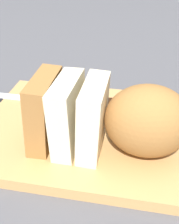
{
  "coord_description": "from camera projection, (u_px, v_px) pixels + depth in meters",
  "views": [
    {
      "loc": [
        -0.07,
        0.4,
        0.31
      ],
      "look_at": [
        0.0,
        0.0,
        0.05
      ],
      "focal_mm": 47.02,
      "sensor_mm": 36.0,
      "label": 1
    }
  ],
  "objects": [
    {
      "name": "cutting_board",
      "position": [
        89.0,
        131.0,
        0.51
      ],
      "size": [
        0.38,
        0.29,
        0.02
      ],
      "primitive_type": "cube",
      "rotation": [
        0.0,
        0.0,
        -0.02
      ],
      "color": "tan",
      "rests_on": "ground_plane"
    },
    {
      "name": "ground_plane",
      "position": [
        89.0,
        135.0,
        0.51
      ],
      "size": [
        3.0,
        3.0,
        0.0
      ],
      "primitive_type": "plane",
      "color": "#4C4C51"
    },
    {
      "name": "crumb_stray_left",
      "position": [
        115.0,
        131.0,
        0.49
      ],
      "size": [
        0.0,
        0.0,
        0.0
      ],
      "primitive_type": "sphere",
      "color": "#A8753D",
      "rests_on": "cutting_board"
    },
    {
      "name": "bread_loaf",
      "position": [
        113.0,
        118.0,
        0.43
      ],
      "size": [
        0.24,
        0.1,
        0.11
      ],
      "rotation": [
        0.0,
        0.0,
        -0.0
      ],
      "color": "#996633",
      "rests_on": "cutting_board"
    },
    {
      "name": "crumb_stray_right",
      "position": [
        111.0,
        129.0,
        0.49
      ],
      "size": [
        0.01,
        0.01,
        0.01
      ],
      "primitive_type": "sphere",
      "color": "#A8753D",
      "rests_on": "cutting_board"
    },
    {
      "name": "crumb_near_knife",
      "position": [
        79.0,
        121.0,
        0.51
      ],
      "size": [
        0.0,
        0.0,
        0.0
      ],
      "primitive_type": "sphere",
      "color": "#A8753D",
      "rests_on": "cutting_board"
    },
    {
      "name": "crumb_near_loaf",
      "position": [
        62.0,
        112.0,
        0.54
      ],
      "size": [
        0.0,
        0.0,
        0.0
      ],
      "primitive_type": "sphere",
      "color": "#A8753D",
      "rests_on": "cutting_board"
    },
    {
      "name": "bread_knife",
      "position": [
        88.0,
        102.0,
        0.56
      ],
      "size": [
        0.29,
        0.03,
        0.02
      ],
      "rotation": [
        0.0,
        0.0,
        -0.03
      ],
      "color": "silver",
      "rests_on": "cutting_board"
    }
  ]
}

